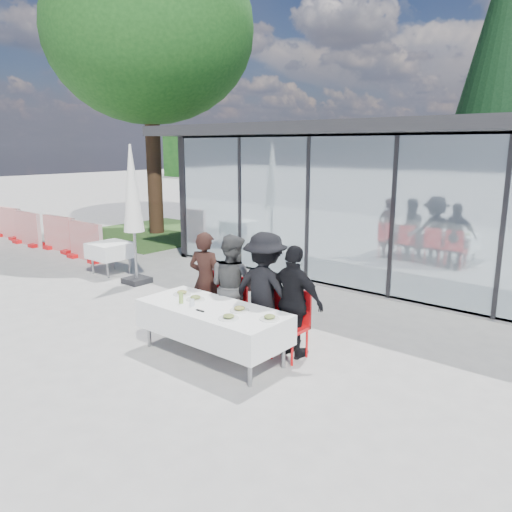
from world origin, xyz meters
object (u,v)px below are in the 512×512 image
at_px(diner_chair_c, 265,313).
at_px(plate_extra, 229,317).
at_px(diner_chair_d, 293,321).
at_px(plate_d, 270,318).
at_px(diner_a, 206,281).
at_px(plate_b, 196,298).
at_px(spare_table_left, 110,251).
at_px(deciduous_tree, 148,32).
at_px(folded_eyeglasses, 200,311).
at_px(market_umbrella, 132,197).
at_px(dining_table, 212,321).
at_px(plate_c, 239,309).
at_px(diner_chair_b, 232,304).
at_px(juice_bottle, 181,298).
at_px(diner_b, 232,286).
at_px(plate_a, 182,293).
at_px(diner_c, 265,291).
at_px(construction_barriers, 30,230).
at_px(diner_d, 294,302).
at_px(diner_chair_a, 206,297).
at_px(conifer_tree, 510,46).

relative_size(diner_chair_c, plate_extra, 3.59).
distance_m(diner_chair_d, plate_d, 0.68).
bearing_deg(diner_a, diner_chair_c, 164.12).
height_order(plate_b, spare_table_left, plate_b).
bearing_deg(deciduous_tree, plate_extra, -34.25).
xyz_separation_m(folded_eyeglasses, market_umbrella, (-4.06, 1.95, 1.15)).
relative_size(dining_table, spare_table_left, 2.63).
bearing_deg(plate_c, folded_eyeglasses, -138.55).
bearing_deg(diner_chair_b, juice_bottle, -99.35).
distance_m(diner_a, diner_b, 0.59).
relative_size(plate_a, market_umbrella, 0.09).
bearing_deg(deciduous_tree, spare_table_left, -50.04).
xyz_separation_m(diner_chair_b, market_umbrella, (-3.74, 0.96, 1.37)).
bearing_deg(market_umbrella, dining_table, -22.93).
height_order(diner_c, construction_barriers, diner_c).
xyz_separation_m(diner_chair_c, juice_bottle, (-0.81, -0.92, 0.29)).
bearing_deg(diner_chair_c, plate_d, -46.87).
bearing_deg(diner_chair_b, deciduous_tree, 147.65).
bearing_deg(plate_c, dining_table, -164.12).
height_order(dining_table, plate_a, plate_a).
xyz_separation_m(plate_a, plate_extra, (1.29, -0.34, 0.00)).
bearing_deg(plate_a, diner_d, 21.20).
bearing_deg(diner_chair_a, spare_table_left, 165.68).
bearing_deg(juice_bottle, diner_b, 80.76).
height_order(diner_chair_c, conifer_tree, conifer_tree).
height_order(dining_table, folded_eyeglasses, folded_eyeglasses).
distance_m(market_umbrella, construction_barriers, 6.30).
xyz_separation_m(diner_a, diner_chair_d, (1.77, -0.01, -0.27)).
bearing_deg(diner_chair_d, plate_c, -125.99).
relative_size(diner_chair_d, construction_barriers, 0.12).
xyz_separation_m(diner_chair_c, plate_extra, (0.17, -0.97, 0.24)).
height_order(plate_d, spare_table_left, plate_d).
distance_m(plate_a, plate_b, 0.35).
bearing_deg(diner_chair_b, diner_chair_d, 0.00).
height_order(diner_a, diner_d, diner_d).
bearing_deg(plate_c, diner_d, 54.47).
bearing_deg(dining_table, spare_table_left, 160.45).
distance_m(plate_b, market_umbrella, 4.14).
bearing_deg(conifer_tree, construction_barriers, -133.87).
relative_size(juice_bottle, conifer_tree, 0.02).
height_order(dining_table, construction_barriers, construction_barriers).
xyz_separation_m(diner_chair_b, diner_d, (1.18, 0.01, 0.27)).
height_order(diner_chair_a, market_umbrella, market_umbrella).
xyz_separation_m(dining_table, deciduous_tree, (-8.79, 6.12, 5.94)).
height_order(diner_chair_d, deciduous_tree, deciduous_tree).
bearing_deg(deciduous_tree, construction_barriers, -109.83).
xyz_separation_m(diner_chair_a, deciduous_tree, (-7.88, 5.37, 5.94)).
bearing_deg(diner_chair_d, plate_a, -159.13).
bearing_deg(plate_extra, folded_eyeglasses, -177.41).
height_order(diner_chair_c, plate_extra, diner_chair_c).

